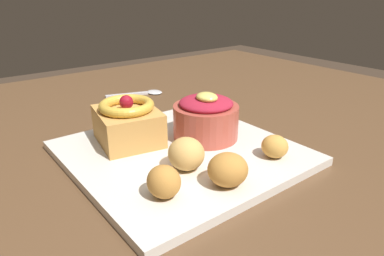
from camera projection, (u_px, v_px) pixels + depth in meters
name	position (u px, v px, depth m)	size (l,w,h in m)	color
dining_table	(273.00, 190.00, 0.58)	(1.32, 1.10, 0.73)	brown
front_plate	(181.00, 153.00, 0.50)	(0.30, 0.30, 0.01)	silver
cake_slice	(128.00, 122.00, 0.51)	(0.11, 0.10, 0.07)	#C68E47
berry_ramekin	(206.00, 117.00, 0.53)	(0.10, 0.10, 0.07)	#B24C3D
fritter_front	(164.00, 182.00, 0.38)	(0.04, 0.04, 0.04)	#BC7F38
fritter_middle	(186.00, 154.00, 0.44)	(0.05, 0.05, 0.04)	tan
fritter_back	(275.00, 146.00, 0.47)	(0.04, 0.04, 0.03)	gold
fritter_extra	(228.00, 169.00, 0.41)	(0.05, 0.05, 0.04)	#BC7F38
spoon	(143.00, 93.00, 0.79)	(0.06, 0.12, 0.00)	silver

